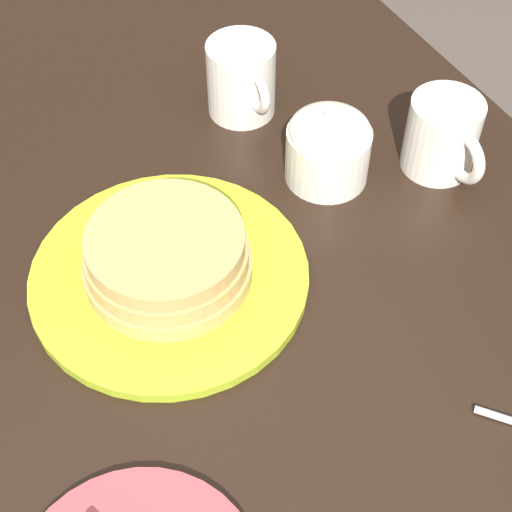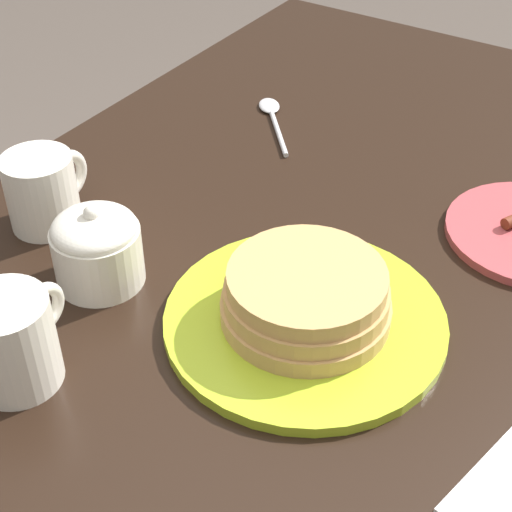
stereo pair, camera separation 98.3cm
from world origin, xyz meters
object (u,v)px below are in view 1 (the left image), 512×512
Objects in this scene: coffee_mug at (444,136)px; sugar_bowl at (328,147)px; creamer_pitcher at (241,77)px; pancake_plate at (168,264)px.

sugar_bowl is (-0.05, -0.12, -0.00)m from coffee_mug.
creamer_pitcher reaches higher than coffee_mug.
pancake_plate is 2.97× the size of sugar_bowl.
sugar_bowl is at bearing -110.48° from coffee_mug.
coffee_mug is at bearing 91.96° from pancake_plate.
pancake_plate is 2.27× the size of creamer_pitcher.
creamer_pitcher is at bearing 137.89° from pancake_plate.
pancake_plate is at bearing -42.11° from creamer_pitcher.
coffee_mug is 0.90× the size of creamer_pitcher.
pancake_plate is 0.28m from creamer_pitcher.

